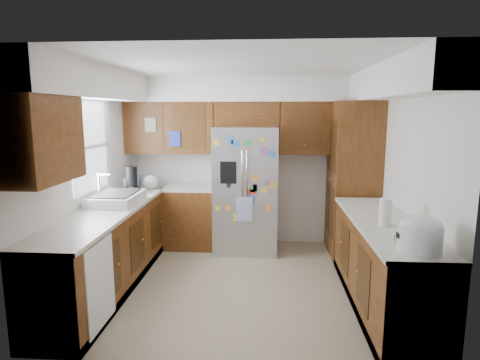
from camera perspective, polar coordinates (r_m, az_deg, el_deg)
name	(u,v)px	position (r m, az deg, el deg)	size (l,w,h in m)	color
floor	(240,283)	(4.92, 0.06, -14.42)	(3.60, 3.60, 0.00)	tan
room_shell	(234,127)	(4.87, -0.89, 7.48)	(3.64, 3.24, 2.52)	silver
left_counter_run	(128,245)	(5.06, -15.68, -8.90)	(1.36, 3.20, 0.92)	#44200D
right_counter_run	(382,268)	(4.47, 19.60, -11.70)	(0.63, 2.25, 0.92)	#44200D
pantry	(353,179)	(5.83, 15.72, 0.10)	(0.60, 0.90, 2.15)	#44200D
fridge	(246,189)	(5.80, 0.86, -1.34)	(0.90, 0.79, 1.80)	#97979B
bridge_cabinet	(247,114)	(5.92, 1.01, 9.35)	(0.96, 0.34, 0.35)	#44200D
fridge_top_items	(243,92)	(5.93, 0.43, 12.39)	(0.72, 0.34, 0.32)	blue
sink_assembly	(116,198)	(5.02, -17.19, -2.49)	(0.52, 0.70, 0.37)	white
left_counter_clutter	(138,182)	(5.71, -14.27, -0.28)	(0.44, 0.83, 0.38)	black
rice_cooker	(420,233)	(3.45, 24.23, -6.91)	(0.34, 0.33, 0.30)	white
paper_towel	(385,212)	(4.13, 19.96, -4.31)	(0.12, 0.12, 0.26)	white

